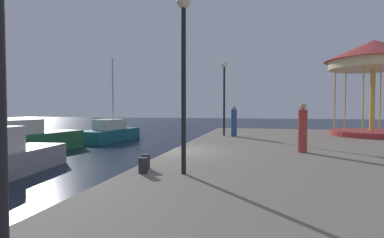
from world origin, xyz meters
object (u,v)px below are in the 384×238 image
(bollard_north, at_px, (143,165))
(person_far_corner, at_px, (303,129))
(carousel, at_px, (373,64))
(motorboat_green, at_px, (34,140))
(bollard_south, at_px, (146,161))
(sailboat_teal, at_px, (110,132))
(person_near_carousel, at_px, (234,122))
(lamp_post_far_end, at_px, (224,85))
(lamp_post_mid_promenade, at_px, (184,52))

(bollard_north, height_order, person_far_corner, person_far_corner)
(carousel, bearing_deg, bollard_north, -126.39)
(motorboat_green, xyz_separation_m, bollard_south, (9.10, -6.46, 0.29))
(motorboat_green, relative_size, bollard_north, 13.70)
(sailboat_teal, distance_m, person_far_corner, 15.35)
(sailboat_teal, height_order, bollard_north, sailboat_teal)
(carousel, bearing_deg, sailboat_teal, 177.46)
(sailboat_teal, xyz_separation_m, person_near_carousel, (9.51, -2.84, 1.03))
(person_near_carousel, xyz_separation_m, person_far_corner, (3.07, -5.90, 0.02))
(bollard_south, bearing_deg, person_near_carousel, 81.44)
(motorboat_green, height_order, bollard_south, motorboat_green)
(person_near_carousel, bearing_deg, person_far_corner, -62.55)
(motorboat_green, xyz_separation_m, person_far_corner, (13.69, -2.27, 0.95))
(person_far_corner, bearing_deg, motorboat_green, 170.60)
(bollard_south, bearing_deg, carousel, 52.00)
(lamp_post_far_end, distance_m, bollard_north, 11.34)
(person_near_carousel, relative_size, person_far_corner, 0.98)
(sailboat_teal, distance_m, lamp_post_mid_promenade, 16.49)
(carousel, distance_m, lamp_post_mid_promenade, 15.11)
(sailboat_teal, bearing_deg, lamp_post_far_end, -15.85)
(sailboat_teal, bearing_deg, carousel, -2.54)
(sailboat_teal, distance_m, lamp_post_far_end, 9.78)
(bollard_north, bearing_deg, bollard_south, 105.07)
(lamp_post_mid_promenade, relative_size, person_far_corner, 2.43)
(carousel, xyz_separation_m, lamp_post_mid_promenade, (-8.33, -12.55, -1.22))
(motorboat_green, relative_size, bollard_south, 13.70)
(lamp_post_far_end, xyz_separation_m, person_far_corner, (3.69, -6.22, -2.15))
(lamp_post_far_end, relative_size, bollard_north, 11.07)
(person_far_corner, bearing_deg, bollard_south, -137.54)
(bollard_south, distance_m, bollard_north, 0.55)
(lamp_post_mid_promenade, distance_m, lamp_post_far_end, 10.80)
(sailboat_teal, bearing_deg, person_far_corner, -34.81)
(lamp_post_far_end, bearing_deg, lamp_post_mid_promenade, -88.53)
(carousel, height_order, person_far_corner, carousel)
(carousel, distance_m, bollard_south, 15.96)
(bollard_north, xyz_separation_m, person_far_corner, (4.44, 4.73, 0.67))
(motorboat_green, relative_size, lamp_post_mid_promenade, 1.22)
(sailboat_teal, height_order, motorboat_green, sailboat_teal)
(sailboat_teal, distance_m, bollard_south, 15.21)
(lamp_post_far_end, relative_size, bollard_south, 11.07)
(motorboat_green, height_order, lamp_post_mid_promenade, lamp_post_mid_promenade)
(motorboat_green, xyz_separation_m, lamp_post_mid_promenade, (10.28, -6.84, 3.14))
(lamp_post_mid_promenade, height_order, lamp_post_far_end, lamp_post_mid_promenade)
(lamp_post_mid_promenade, relative_size, bollard_north, 11.22)
(bollard_north, relative_size, person_near_carousel, 0.22)
(bollard_north, bearing_deg, motorboat_green, 142.88)
(lamp_post_far_end, xyz_separation_m, person_near_carousel, (0.62, -0.32, -2.17))
(sailboat_teal, xyz_separation_m, bollard_south, (7.99, -12.94, 0.38))
(carousel, relative_size, person_far_corner, 3.07)
(carousel, height_order, lamp_post_far_end, carousel)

